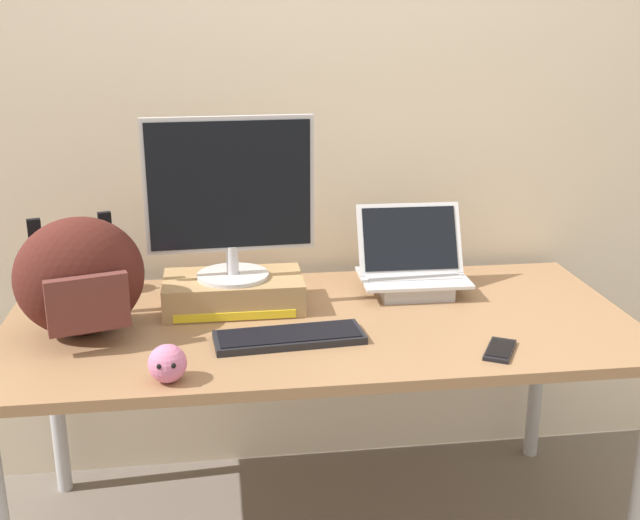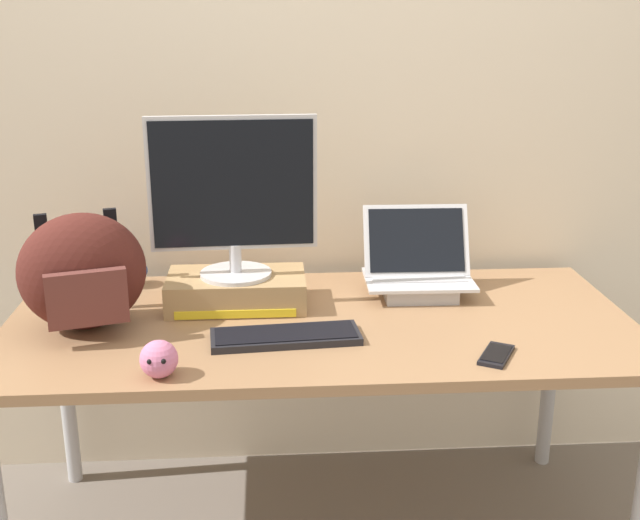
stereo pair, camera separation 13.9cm
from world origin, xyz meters
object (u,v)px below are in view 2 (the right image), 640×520
Objects in this scene: messenger_backpack at (83,272)px; open_laptop at (418,277)px; desktop_monitor at (233,196)px; cell_phone at (496,355)px; external_keyboard at (286,336)px; coffee_mug at (122,272)px; toner_box_yellow at (237,290)px; plush_toy at (159,359)px.

open_laptop is at bearing -3.65° from messenger_backpack.
cell_phone is (0.68, -0.42, -0.33)m from desktop_monitor.
external_keyboard is 0.70m from coffee_mug.
toner_box_yellow is 0.84× the size of desktop_monitor.
desktop_monitor reaches higher than external_keyboard.
messenger_backpack is 2.52× the size of cell_phone.
cell_phone is (0.54, -0.14, -0.01)m from external_keyboard.
external_keyboard is 3.21× the size of coffee_mug.
plush_toy is at bearing -142.52° from open_laptop.
open_laptop is 2.14× the size of cell_phone.
external_keyboard is 1.04× the size of messenger_backpack.
desktop_monitor is 0.51m from coffee_mug.
open_laptop is (0.56, 0.07, 0.01)m from toner_box_yellow.
desktop_monitor is 0.63m from open_laptop.
desktop_monitor reaches higher than plush_toy.
toner_box_yellow is 0.45m from messenger_backpack.
desktop_monitor is 1.45× the size of open_laptop.
desktop_monitor is at bearing -172.14° from open_laptop.
open_laptop is 0.50m from cell_phone.
toner_box_yellow is at bearing 112.38° from external_keyboard.
coffee_mug is (-0.37, 0.20, -0.29)m from desktop_monitor.
open_laptop reaches higher than coffee_mug.
open_laptop is (0.56, 0.07, -0.28)m from desktop_monitor.
messenger_backpack is (-0.98, -0.21, 0.11)m from open_laptop.
plush_toy is at bearing -69.60° from messenger_backpack.
coffee_mug is at bearing 106.71° from plush_toy.
external_keyboard is (-0.42, -0.34, -0.04)m from open_laptop.
plush_toy is (-0.17, -0.47, -0.29)m from desktop_monitor.
coffee_mug is 1.22m from cell_phone.
toner_box_yellow is 4.41× the size of plush_toy.
toner_box_yellow is 3.21× the size of coffee_mug.
plush_toy reaches higher than external_keyboard.
toner_box_yellow is at bearing 70.22° from plush_toy.
messenger_backpack reaches higher than toner_box_yellow.
open_laptop is 0.91m from plush_toy.
external_keyboard is 0.37m from plush_toy.
messenger_backpack reaches higher than external_keyboard.
open_laptop is 0.82× the size of external_keyboard.
messenger_backpack is at bearing -164.55° from cell_phone.
coffee_mug is at bearing 178.93° from cell_phone.
desktop_monitor reaches higher than cell_phone.
external_keyboard is at bearing -165.65° from cell_phone.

